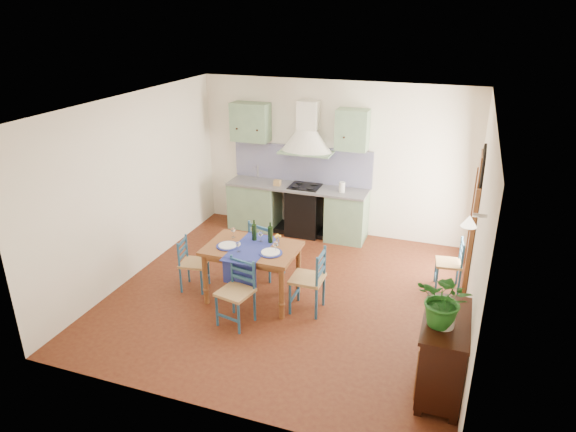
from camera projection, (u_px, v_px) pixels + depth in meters
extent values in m
plane|color=#42160E|center=(288.00, 294.00, 7.63)|extent=(5.00, 5.00, 0.00)
cube|color=white|center=(334.00, 159.00, 9.28)|extent=(5.00, 0.04, 2.80)
cube|color=gray|center=(255.00, 205.00, 9.82)|extent=(0.90, 0.60, 0.88)
cube|color=gray|center=(347.00, 217.00, 9.27)|extent=(0.70, 0.60, 0.88)
cube|color=black|center=(305.00, 211.00, 9.51)|extent=(0.60, 0.58, 0.88)
cube|color=gray|center=(297.00, 187.00, 9.38)|extent=(2.60, 0.64, 0.04)
cube|color=silver|center=(254.00, 182.00, 9.65)|extent=(0.45, 0.40, 0.03)
cylinder|color=silver|center=(258.00, 172.00, 9.75)|extent=(0.02, 0.02, 0.26)
cube|color=black|center=(305.00, 186.00, 9.33)|extent=(0.55, 0.48, 0.02)
cube|color=black|center=(298.00, 229.00, 9.75)|extent=(2.60, 0.50, 0.08)
cube|color=#0A0B5D|center=(302.00, 164.00, 9.49)|extent=(2.65, 0.05, 0.68)
cube|color=gray|center=(251.00, 122.00, 9.37)|extent=(0.70, 0.34, 0.70)
cube|color=gray|center=(352.00, 130.00, 8.79)|extent=(0.55, 0.34, 0.70)
cone|color=silver|center=(307.00, 141.00, 9.07)|extent=(0.96, 0.96, 0.40)
cube|color=silver|center=(308.00, 115.00, 8.98)|extent=(0.36, 0.30, 0.50)
cube|color=white|center=(479.00, 230.00, 6.33)|extent=(0.04, 5.00, 2.80)
cube|color=black|center=(473.00, 230.00, 7.77)|extent=(0.03, 1.00, 1.65)
cylinder|color=black|center=(481.00, 178.00, 7.46)|extent=(0.03, 1.00, 1.00)
cube|color=brown|center=(471.00, 244.00, 7.31)|extent=(0.06, 0.06, 1.65)
cube|color=brown|center=(472.00, 217.00, 8.25)|extent=(0.06, 0.06, 1.65)
cube|color=brown|center=(474.00, 215.00, 7.91)|extent=(0.04, 0.55, 1.96)
cylinder|color=silver|center=(481.00, 216.00, 5.06)|extent=(0.15, 0.04, 0.04)
cone|color=#FFEDC6|center=(469.00, 221.00, 5.12)|extent=(0.16, 0.16, 0.12)
cube|color=white|center=(135.00, 186.00, 7.87)|extent=(0.04, 5.00, 2.80)
cube|color=white|center=(288.00, 104.00, 6.57)|extent=(5.00, 5.00, 0.01)
cube|color=brown|center=(252.00, 249.00, 7.23)|extent=(1.30, 0.87, 0.05)
cube|color=brown|center=(252.00, 253.00, 7.25)|extent=(1.17, 0.74, 0.08)
cylinder|color=brown|center=(206.00, 279.00, 7.25)|extent=(0.08, 0.08, 0.77)
cylinder|color=brown|center=(228.00, 258.00, 7.87)|extent=(0.08, 0.08, 0.77)
cylinder|color=brown|center=(282.00, 293.00, 6.89)|extent=(0.08, 0.08, 0.77)
cylinder|color=brown|center=(298.00, 270.00, 7.52)|extent=(0.08, 0.08, 0.77)
cube|color=navy|center=(250.00, 248.00, 7.17)|extent=(0.49, 0.98, 0.01)
cube|color=navy|center=(239.00, 273.00, 6.90)|extent=(0.49, 0.02, 0.38)
cylinder|color=navy|center=(228.00, 246.00, 7.22)|extent=(0.32, 0.32, 0.01)
cylinder|color=silver|center=(228.00, 245.00, 7.21)|extent=(0.26, 0.26, 0.01)
cylinder|color=navy|center=(271.00, 253.00, 7.02)|extent=(0.32, 0.32, 0.01)
cylinder|color=silver|center=(271.00, 252.00, 7.01)|extent=(0.26, 0.26, 0.01)
cylinder|color=black|center=(254.00, 230.00, 7.36)|extent=(0.07, 0.07, 0.32)
cylinder|color=black|center=(270.00, 233.00, 7.28)|extent=(0.07, 0.07, 0.32)
cylinder|color=white|center=(278.00, 242.00, 7.23)|extent=(0.05, 0.05, 0.10)
sphere|color=yellow|center=(278.00, 236.00, 7.20)|extent=(0.10, 0.10, 0.10)
cylinder|color=navy|center=(217.00, 311.00, 6.79)|extent=(0.04, 0.04, 0.46)
cylinder|color=navy|center=(233.00, 284.00, 6.99)|extent=(0.04, 0.04, 0.90)
cylinder|color=navy|center=(239.00, 319.00, 6.62)|extent=(0.04, 0.04, 0.46)
cylinder|color=navy|center=(254.00, 292.00, 6.82)|extent=(0.04, 0.04, 0.90)
cube|color=#A57E50|center=(235.00, 292.00, 6.75)|extent=(0.50, 0.50, 0.04)
cube|color=navy|center=(243.00, 278.00, 6.85)|extent=(0.38, 0.10, 0.04)
cube|color=navy|center=(243.00, 270.00, 6.80)|extent=(0.38, 0.10, 0.04)
cube|color=navy|center=(242.00, 262.00, 6.75)|extent=(0.38, 0.10, 0.04)
cube|color=navy|center=(228.00, 318.00, 6.72)|extent=(0.36, 0.10, 0.02)
cylinder|color=navy|center=(284.00, 259.00, 8.13)|extent=(0.04, 0.04, 0.48)
cylinder|color=navy|center=(269.00, 255.00, 7.76)|extent=(0.04, 0.04, 0.95)
cylinder|color=navy|center=(265.00, 253.00, 8.33)|extent=(0.04, 0.04, 0.48)
cylinder|color=navy|center=(250.00, 249.00, 7.96)|extent=(0.04, 0.04, 0.95)
cube|color=#A57E50|center=(267.00, 246.00, 7.99)|extent=(0.54, 0.54, 0.04)
cube|color=navy|center=(259.00, 243.00, 7.80)|extent=(0.39, 0.13, 0.05)
cube|color=navy|center=(259.00, 235.00, 7.75)|extent=(0.39, 0.13, 0.05)
cube|color=navy|center=(259.00, 227.00, 7.70)|extent=(0.39, 0.13, 0.05)
cube|color=navy|center=(274.00, 259.00, 8.25)|extent=(0.37, 0.13, 0.03)
cylinder|color=navy|center=(202.00, 282.00, 7.53)|extent=(0.03, 0.03, 0.41)
cylinder|color=navy|center=(180.00, 268.00, 7.51)|extent=(0.03, 0.03, 0.81)
cylinder|color=navy|center=(209.00, 272.00, 7.83)|extent=(0.03, 0.03, 0.41)
cylinder|color=navy|center=(188.00, 259.00, 7.81)|extent=(0.03, 0.03, 0.81)
cube|color=#A57E50|center=(194.00, 263.00, 7.63)|extent=(0.43, 0.43, 0.04)
cube|color=navy|center=(183.00, 255.00, 7.61)|extent=(0.08, 0.34, 0.04)
cube|color=navy|center=(182.00, 249.00, 7.57)|extent=(0.08, 0.34, 0.04)
cube|color=navy|center=(182.00, 242.00, 7.53)|extent=(0.08, 0.34, 0.04)
cube|color=navy|center=(205.00, 280.00, 7.70)|extent=(0.08, 0.32, 0.02)
cylinder|color=navy|center=(298.00, 286.00, 7.37)|extent=(0.04, 0.04, 0.48)
cylinder|color=navy|center=(324.00, 276.00, 7.16)|extent=(0.04, 0.04, 0.94)
cylinder|color=navy|center=(290.00, 299.00, 7.04)|extent=(0.04, 0.04, 0.48)
cylinder|color=navy|center=(317.00, 289.00, 6.84)|extent=(0.04, 0.04, 0.94)
cube|color=#A57E50|center=(307.00, 279.00, 7.05)|extent=(0.44, 0.44, 0.04)
cube|color=navy|center=(321.00, 272.00, 6.94)|extent=(0.03, 0.40, 0.05)
cube|color=navy|center=(321.00, 264.00, 6.89)|extent=(0.03, 0.40, 0.05)
cube|color=navy|center=(321.00, 256.00, 6.85)|extent=(0.03, 0.40, 0.05)
cube|color=navy|center=(294.00, 296.00, 7.22)|extent=(0.03, 0.38, 0.03)
cylinder|color=navy|center=(436.00, 270.00, 7.89)|extent=(0.03, 0.03, 0.41)
cylinder|color=navy|center=(459.00, 261.00, 7.75)|extent=(0.03, 0.03, 0.80)
cylinder|color=navy|center=(437.00, 280.00, 7.60)|extent=(0.03, 0.03, 0.41)
cylinder|color=navy|center=(461.00, 271.00, 7.46)|extent=(0.03, 0.03, 0.80)
cube|color=#A57E50|center=(449.00, 263.00, 7.63)|extent=(0.42, 0.42, 0.04)
cube|color=navy|center=(461.00, 257.00, 7.55)|extent=(0.06, 0.34, 0.04)
cube|color=navy|center=(462.00, 251.00, 7.51)|extent=(0.06, 0.34, 0.04)
cube|color=navy|center=(463.00, 244.00, 7.47)|extent=(0.06, 0.34, 0.04)
cube|color=navy|center=(436.00, 277.00, 7.76)|extent=(0.06, 0.32, 0.02)
cube|color=black|center=(443.00, 354.00, 5.53)|extent=(0.45, 1.00, 0.82)
cube|color=black|center=(448.00, 321.00, 5.37)|extent=(0.50, 1.05, 0.04)
cube|color=brown|center=(419.00, 365.00, 5.41)|extent=(0.02, 0.38, 0.63)
cube|color=brown|center=(423.00, 341.00, 5.82)|extent=(0.02, 0.38, 0.63)
cube|color=black|center=(418.00, 411.00, 5.37)|extent=(0.08, 0.08, 0.08)
cube|color=black|center=(426.00, 360.00, 6.14)|extent=(0.08, 0.08, 0.08)
cube|color=black|center=(453.00, 419.00, 5.26)|extent=(0.08, 0.08, 0.08)
cube|color=black|center=(457.00, 366.00, 6.03)|extent=(0.08, 0.08, 0.08)
imported|color=#1D5D1C|center=(445.00, 300.00, 5.14)|extent=(0.64, 0.59, 0.60)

